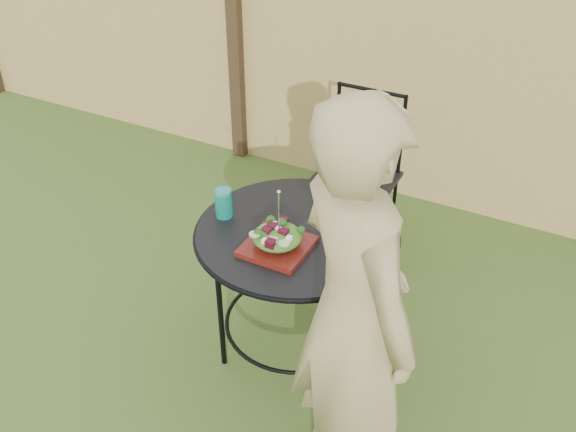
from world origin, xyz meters
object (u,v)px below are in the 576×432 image
Objects in this scene: patio_table at (296,255)px; salad_plate at (277,246)px; diner at (353,315)px; patio_chair at (357,170)px.

salad_plate is at bearing -94.83° from patio_table.
diner is 6.23× the size of salad_plate.
diner is 0.61m from salad_plate.
patio_chair is at bearing -32.92° from diner.
diner is at bearing -35.32° from salad_plate.
patio_table is 0.97× the size of patio_chair.
patio_table is at bearing -10.79° from diner.
salad_plate is (-0.49, 0.35, -0.11)m from diner.
diner is (0.58, -1.48, 0.34)m from patio_chair.
salad_plate reaches higher than patio_table.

